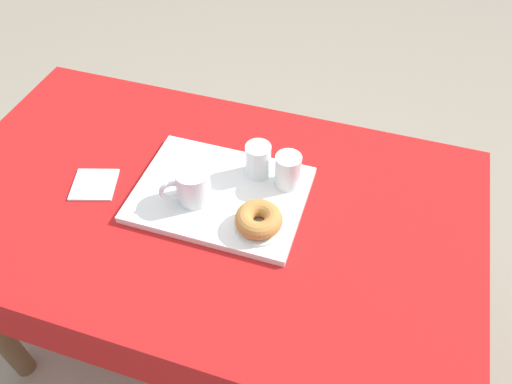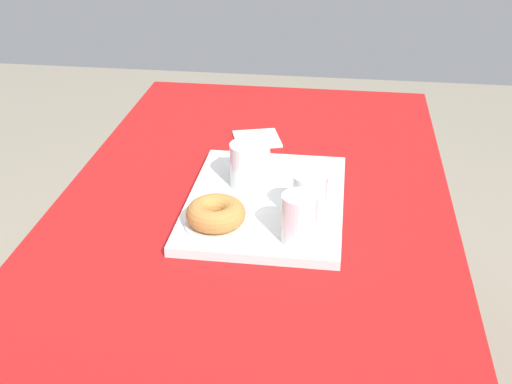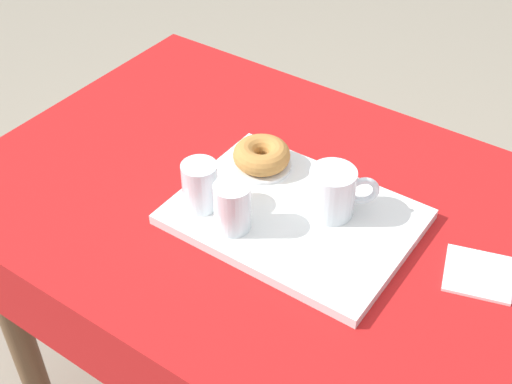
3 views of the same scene
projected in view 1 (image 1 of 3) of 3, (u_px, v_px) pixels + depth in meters
ground_plane at (219, 336)px, 1.78m from camera, size 6.00×6.00×0.00m
dining_table at (207, 227)px, 1.31m from camera, size 1.37×0.81×0.73m
serving_tray at (220, 194)px, 1.24m from camera, size 0.42×0.31×0.02m
tea_mug_left at (193, 187)px, 1.18m from camera, size 0.11×0.10×0.09m
water_glass_near at (258, 161)px, 1.24m from camera, size 0.07×0.07×0.09m
water_glass_far at (288, 172)px, 1.22m from camera, size 0.07×0.07×0.09m
donut_plate_left at (259, 226)px, 1.15m from camera, size 0.12×0.12×0.01m
sugar_donut_left at (259, 219)px, 1.14m from camera, size 0.11×0.11×0.04m
paper_napkin at (94, 185)px, 1.27m from camera, size 0.14×0.14×0.01m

